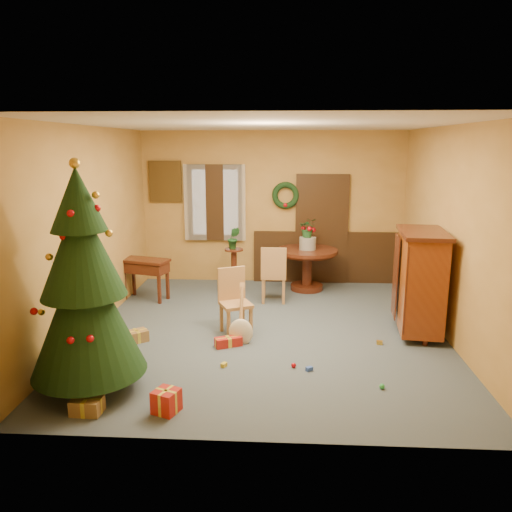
# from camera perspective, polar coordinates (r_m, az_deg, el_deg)

# --- Properties ---
(room_envelope) EXTENTS (5.50, 5.50, 5.50)m
(room_envelope) POSITION_cam_1_polar(r_m,az_deg,el_deg) (9.62, 3.08, 3.49)
(room_envelope) COLOR #384351
(room_envelope) RESTS_ON ground
(dining_table) EXTENTS (1.11, 1.11, 0.77)m
(dining_table) POSITION_cam_1_polar(r_m,az_deg,el_deg) (9.22, 5.87, -0.63)
(dining_table) COLOR black
(dining_table) RESTS_ON floor
(urn) EXTENTS (0.31, 0.31, 0.22)m
(urn) POSITION_cam_1_polar(r_m,az_deg,el_deg) (9.15, 5.92, 1.46)
(urn) COLOR slate
(urn) RESTS_ON dining_table
(centerpiece_plant) EXTENTS (0.32, 0.28, 0.35)m
(centerpiece_plant) POSITION_cam_1_polar(r_m,az_deg,el_deg) (9.10, 5.96, 3.24)
(centerpiece_plant) COLOR #1E4C23
(centerpiece_plant) RESTS_ON urn
(chair_near) EXTENTS (0.54, 0.54, 0.94)m
(chair_near) POSITION_cam_1_polar(r_m,az_deg,el_deg) (7.12, -2.53, -4.87)
(chair_near) COLOR #996B3D
(chair_near) RESTS_ON floor
(chair_far) EXTENTS (0.42, 0.42, 0.98)m
(chair_far) POSITION_cam_1_polar(r_m,az_deg,el_deg) (8.43, 2.03, -1.91)
(chair_far) COLOR #996B3D
(chair_far) RESTS_ON floor
(guitar) EXTENTS (0.42, 0.56, 0.76)m
(guitar) POSITION_cam_1_polar(r_m,az_deg,el_deg) (6.75, -1.76, -6.86)
(guitar) COLOR beige
(guitar) RESTS_ON floor
(plant_stand) EXTENTS (0.33, 0.33, 0.84)m
(plant_stand) POSITION_cam_1_polar(r_m,az_deg,el_deg) (8.87, -2.53, -1.19)
(plant_stand) COLOR black
(plant_stand) RESTS_ON floor
(stand_plant) EXTENTS (0.22, 0.18, 0.39)m
(stand_plant) POSITION_cam_1_polar(r_m,az_deg,el_deg) (8.76, -2.57, 2.07)
(stand_plant) COLOR #19471E
(stand_plant) RESTS_ON plant_stand
(christmas_tree) EXTENTS (1.22, 1.22, 2.51)m
(christmas_tree) POSITION_cam_1_polar(r_m,az_deg,el_deg) (5.55, -19.05, -3.21)
(christmas_tree) COLOR #382111
(christmas_tree) RESTS_ON floor
(writing_desk) EXTENTS (0.89, 0.61, 0.72)m
(writing_desk) POSITION_cam_1_polar(r_m,az_deg,el_deg) (8.81, -12.53, -1.48)
(writing_desk) COLOR black
(writing_desk) RESTS_ON floor
(sideboard) EXTENTS (0.73, 1.21, 1.48)m
(sideboard) POSITION_cam_1_polar(r_m,az_deg,el_deg) (7.37, 18.25, -2.54)
(sideboard) COLOR #5B1C0A
(sideboard) RESTS_ON floor
(gift_a) EXTENTS (0.31, 0.23, 0.16)m
(gift_a) POSITION_cam_1_polar(r_m,az_deg,el_deg) (5.49, -18.74, -15.90)
(gift_a) COLOR brown
(gift_a) RESTS_ON floor
(gift_b) EXTENTS (0.30, 0.30, 0.24)m
(gift_b) POSITION_cam_1_polar(r_m,az_deg,el_deg) (5.31, -10.21, -16.01)
(gift_b) COLOR #A81E16
(gift_b) RESTS_ON floor
(gift_c) EXTENTS (0.35, 0.33, 0.16)m
(gift_c) POSITION_cam_1_polar(r_m,az_deg,el_deg) (7.11, -13.48, -8.89)
(gift_c) COLOR brown
(gift_c) RESTS_ON floor
(gift_d) EXTENTS (0.38, 0.28, 0.13)m
(gift_d) POSITION_cam_1_polar(r_m,az_deg,el_deg) (6.78, -3.17, -9.76)
(gift_d) COLOR #A81E16
(gift_d) RESTS_ON floor
(toy_a) EXTENTS (0.09, 0.09, 0.05)m
(toy_a) POSITION_cam_1_polar(r_m,az_deg,el_deg) (6.13, 6.11, -12.71)
(toy_a) COLOR #2A4CB7
(toy_a) RESTS_ON floor
(toy_b) EXTENTS (0.06, 0.06, 0.06)m
(toy_b) POSITION_cam_1_polar(r_m,az_deg,el_deg) (5.86, 14.21, -14.25)
(toy_b) COLOR green
(toy_b) RESTS_ON floor
(toy_c) EXTENTS (0.08, 0.09, 0.05)m
(toy_c) POSITION_cam_1_polar(r_m,az_deg,el_deg) (6.21, -3.69, -12.31)
(toy_c) COLOR gold
(toy_c) RESTS_ON floor
(toy_d) EXTENTS (0.06, 0.06, 0.06)m
(toy_d) POSITION_cam_1_polar(r_m,az_deg,el_deg) (6.19, 4.32, -12.36)
(toy_d) COLOR #AA0B14
(toy_d) RESTS_ON floor
(toy_e) EXTENTS (0.09, 0.06, 0.05)m
(toy_e) POSITION_cam_1_polar(r_m,az_deg,el_deg) (7.04, 13.93, -9.58)
(toy_e) COLOR gold
(toy_e) RESTS_ON floor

